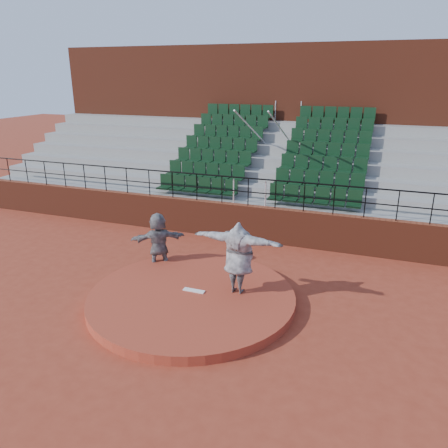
% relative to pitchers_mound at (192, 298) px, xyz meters
% --- Properties ---
extents(ground, '(90.00, 90.00, 0.00)m').
position_rel_pitchers_mound_xyz_m(ground, '(0.00, 0.00, -0.12)').
color(ground, maroon).
rests_on(ground, ground).
extents(pitchers_mound, '(5.50, 5.50, 0.25)m').
position_rel_pitchers_mound_xyz_m(pitchers_mound, '(0.00, 0.00, 0.00)').
color(pitchers_mound, '#9F3823').
rests_on(pitchers_mound, ground).
extents(pitching_rubber, '(0.60, 0.15, 0.03)m').
position_rel_pitchers_mound_xyz_m(pitching_rubber, '(0.00, 0.15, 0.14)').
color(pitching_rubber, white).
rests_on(pitching_rubber, pitchers_mound).
extents(boundary_wall, '(24.00, 0.30, 1.30)m').
position_rel_pitchers_mound_xyz_m(boundary_wall, '(0.00, 5.00, 0.53)').
color(boundary_wall, maroon).
rests_on(boundary_wall, ground).
extents(wall_railing, '(24.04, 0.05, 1.03)m').
position_rel_pitchers_mound_xyz_m(wall_railing, '(0.00, 5.00, 1.90)').
color(wall_railing, black).
rests_on(wall_railing, boundary_wall).
extents(seating_deck, '(24.00, 5.97, 4.63)m').
position_rel_pitchers_mound_xyz_m(seating_deck, '(0.00, 8.65, 1.32)').
color(seating_deck, gray).
rests_on(seating_deck, ground).
extents(press_box_facade, '(24.00, 3.00, 7.10)m').
position_rel_pitchers_mound_xyz_m(press_box_facade, '(0.00, 12.60, 3.43)').
color(press_box_facade, maroon).
rests_on(press_box_facade, ground).
extents(pitcher, '(2.45, 0.79, 1.97)m').
position_rel_pitchers_mound_xyz_m(pitcher, '(1.12, 0.56, 1.11)').
color(pitcher, black).
rests_on(pitcher, pitchers_mound).
extents(fielder, '(1.68, 1.39, 1.81)m').
position_rel_pitchers_mound_xyz_m(fielder, '(-1.84, 1.64, 0.78)').
color(fielder, black).
rests_on(fielder, ground).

